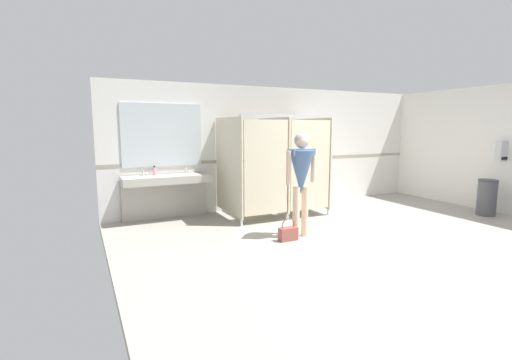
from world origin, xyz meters
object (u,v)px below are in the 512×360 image
at_px(trash_bin, 487,197).
at_px(handbag, 288,233).
at_px(person_standing, 301,172).
at_px(paper_towel_dispenser_upper, 503,151).
at_px(soap_dispenser, 154,171).

relative_size(trash_bin, handbag, 2.01).
bearing_deg(person_standing, trash_bin, -5.48).
relative_size(paper_towel_dispenser_upper, soap_dispenser, 2.26).
distance_m(person_standing, soap_dispenser, 2.85).
height_order(paper_towel_dispenser_upper, handbag, paper_towel_dispenser_upper).
xyz_separation_m(paper_towel_dispenser_upper, person_standing, (-4.51, 0.40, -0.22)).
relative_size(paper_towel_dispenser_upper, trash_bin, 0.56).
bearing_deg(soap_dispenser, trash_bin, -22.91).
bearing_deg(handbag, person_standing, 18.10).
height_order(paper_towel_dispenser_upper, soap_dispenser, paper_towel_dispenser_upper).
relative_size(paper_towel_dispenser_upper, person_standing, 0.24).
xyz_separation_m(person_standing, soap_dispenser, (-1.87, 2.14, -0.12)).
height_order(person_standing, soap_dispenser, person_standing).
distance_m(paper_towel_dispenser_upper, handbag, 4.94).
relative_size(trash_bin, person_standing, 0.43).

